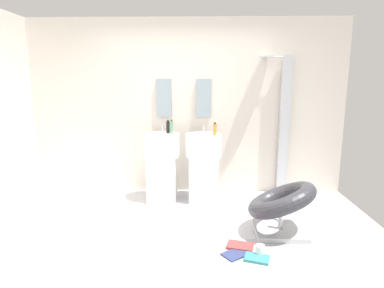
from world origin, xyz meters
The scene contains 16 objects.
ground_plane centered at (0.00, 0.00, -0.02)m, with size 4.80×3.60×0.04m, color silver.
rear_partition centered at (0.00, 1.65, 1.30)m, with size 4.80×0.10×2.60m, color beige.
pedestal_sink_left centered at (-0.29, 1.19, 0.54)m, with size 0.50×0.50×1.07m.
pedestal_sink_right centered at (0.29, 1.19, 0.54)m, with size 0.50×0.50×1.07m.
vanity_mirror_left centered at (-0.29, 1.58, 1.45)m, with size 0.22×0.03×0.56m, color #8C9EA8.
vanity_mirror_right centered at (0.29, 1.58, 1.45)m, with size 0.22×0.03×0.56m, color #8C9EA8.
shower_column centered at (1.48, 1.53, 1.08)m, with size 0.49×0.24×2.05m.
lounge_chair centered at (1.15, 0.16, 0.35)m, with size 1.04×1.04×0.65m.
area_rug centered at (0.69, -0.34, 0.01)m, with size 0.91×0.66×0.01m, color #B2B2B7.
magazine_red centered at (0.67, -0.19, 0.02)m, with size 0.27×0.17×0.03m, color #B73838.
magazine_teal centered at (0.80, -0.42, 0.02)m, with size 0.23×0.16×0.03m, color teal.
magazine_navy centered at (0.61, -0.34, 0.02)m, with size 0.26×0.17×0.02m, color navy.
coffee_mug centered at (0.84, -0.34, 0.06)m, with size 0.08×0.08×0.11m, color white.
soap_bottle_black centered at (-0.21, 1.28, 1.05)m, with size 0.05×0.05×0.19m.
soap_bottle_amber centered at (0.45, 1.09, 1.05)m, with size 0.05×0.05×0.18m.
soap_bottle_green centered at (-0.16, 1.22, 1.06)m, with size 0.04×0.04×0.20m.
Camera 1 is at (0.25, -3.28, 1.70)m, focal length 30.36 mm.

